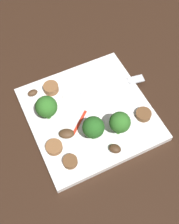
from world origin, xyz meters
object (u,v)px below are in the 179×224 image
at_px(broccoli_floret_0, 120,123).
at_px(pepper_strip_0, 79,123).
at_px(sausage_slice_0, 143,114).
at_px(mushroom_0, 66,134).
at_px(plate, 90,114).
at_px(sausage_slice_3, 54,147).
at_px(broccoli_floret_1, 46,107).
at_px(sausage_slice_2, 51,88).
at_px(mushroom_1, 115,149).
at_px(fork, 110,86).
at_px(sausage_slice_1, 70,162).
at_px(mushroom_2, 33,93).
at_px(broccoli_floret_2, 93,128).

distance_m(broccoli_floret_0, pepper_strip_0, 0.09).
relative_size(sausage_slice_0, mushroom_0, 1.06).
xyz_separation_m(broccoli_floret_0, mushroom_0, (-0.09, 0.04, -0.03)).
distance_m(mushroom_0, pepper_strip_0, 0.04).
xyz_separation_m(plate, sausage_slice_3, (-0.09, -0.04, 0.01)).
relative_size(plate, broccoli_floret_1, 4.11).
relative_size(plate, broccoli_floret_0, 4.03).
relative_size(broccoli_floret_0, sausage_slice_2, 1.89).
relative_size(mushroom_1, pepper_strip_0, 0.38).
xyz_separation_m(plate, sausage_slice_0, (0.09, -0.05, 0.01)).
xyz_separation_m(sausage_slice_0, sausage_slice_3, (-0.19, 0.01, -0.00)).
xyz_separation_m(broccoli_floret_1, pepper_strip_0, (0.05, -0.04, -0.03)).
xyz_separation_m(sausage_slice_2, sausage_slice_3, (-0.04, -0.13, -0.00)).
relative_size(broccoli_floret_0, pepper_strip_0, 1.01).
height_order(broccoli_floret_1, sausage_slice_2, broccoli_floret_1).
bearing_deg(broccoli_floret_0, fork, 70.10).
height_order(sausage_slice_1, mushroom_2, same).
xyz_separation_m(sausage_slice_0, sausage_slice_2, (-0.14, 0.14, 0.00)).
height_order(sausage_slice_0, sausage_slice_1, same).
bearing_deg(broccoli_floret_2, sausage_slice_3, 172.62).
relative_size(sausage_slice_2, sausage_slice_3, 0.99).
distance_m(fork, mushroom_2, 0.16).
relative_size(broccoli_floret_2, sausage_slice_2, 1.87).
xyz_separation_m(broccoli_floret_2, sausage_slice_2, (-0.03, 0.14, -0.03)).
bearing_deg(sausage_slice_0, plate, 149.52).
bearing_deg(sausage_slice_0, pepper_strip_0, 161.78).
xyz_separation_m(plate, mushroom_2, (-0.09, 0.09, 0.01)).
relative_size(sausage_slice_1, sausage_slice_3, 0.85).
xyz_separation_m(mushroom_0, pepper_strip_0, (0.03, 0.01, -0.00)).
bearing_deg(plate, broccoli_floret_1, 161.76).
relative_size(sausage_slice_2, mushroom_2, 1.48).
height_order(sausage_slice_1, sausage_slice_3, same).
bearing_deg(sausage_slice_2, sausage_slice_3, -109.44).
relative_size(fork, broccoli_floret_0, 3.00).
height_order(plate, pepper_strip_0, pepper_strip_0).
bearing_deg(sausage_slice_1, plate, 46.40).
bearing_deg(pepper_strip_0, sausage_slice_1, -126.13).
bearing_deg(pepper_strip_0, broccoli_floret_0, -40.78).
xyz_separation_m(sausage_slice_0, mushroom_1, (-0.09, -0.04, 0.00)).
bearing_deg(plate, sausage_slice_1, -133.60).
height_order(fork, sausage_slice_3, sausage_slice_3).
height_order(broccoli_floret_0, sausage_slice_2, broccoli_floret_0).
bearing_deg(broccoli_floret_1, sausage_slice_2, 63.36).
height_order(sausage_slice_1, sausage_slice_2, sausage_slice_2).
xyz_separation_m(fork, sausage_slice_3, (-0.16, -0.08, 0.00)).
relative_size(broccoli_floret_1, mushroom_0, 1.99).
bearing_deg(sausage_slice_3, pepper_strip_0, 23.69).
xyz_separation_m(plate, broccoli_floret_1, (-0.08, 0.03, 0.04)).
bearing_deg(broccoli_floret_1, sausage_slice_1, -90.09).
distance_m(broccoli_floret_1, sausage_slice_1, 0.11).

